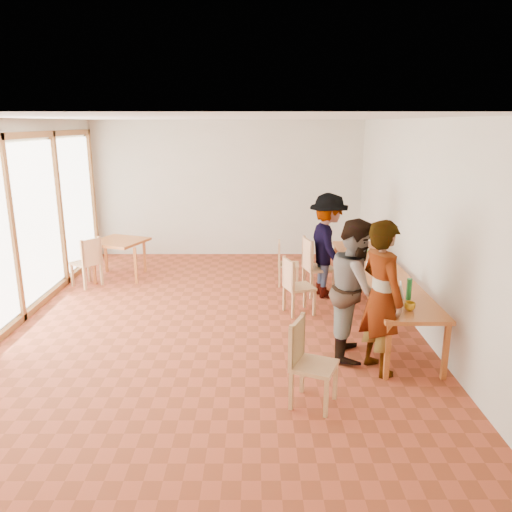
% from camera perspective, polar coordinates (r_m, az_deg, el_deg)
% --- Properties ---
extents(ground, '(8.00, 8.00, 0.00)m').
position_cam_1_polar(ground, '(7.75, -4.71, -7.33)').
color(ground, '#9B3F25').
rests_on(ground, ground).
extents(wall_back, '(6.00, 0.10, 3.00)m').
position_cam_1_polar(wall_back, '(11.25, -3.30, 7.64)').
color(wall_back, beige).
rests_on(wall_back, ground).
extents(wall_front, '(6.00, 0.10, 3.00)m').
position_cam_1_polar(wall_front, '(3.51, -10.34, -9.41)').
color(wall_front, beige).
rests_on(wall_front, ground).
extents(wall_right, '(0.10, 8.00, 3.00)m').
position_cam_1_polar(wall_right, '(7.67, 18.03, 3.46)').
color(wall_right, beige).
rests_on(wall_right, ground).
extents(window_wall, '(0.10, 8.00, 3.00)m').
position_cam_1_polar(window_wall, '(8.11, -26.32, 3.24)').
color(window_wall, white).
rests_on(window_wall, ground).
extents(ceiling, '(6.00, 8.00, 0.04)m').
position_cam_1_polar(ceiling, '(7.17, -5.25, 15.61)').
color(ceiling, white).
rests_on(ceiling, wall_back).
extents(communal_table, '(0.80, 4.00, 0.75)m').
position_cam_1_polar(communal_table, '(7.83, 13.82, -2.03)').
color(communal_table, '#AA5925').
rests_on(communal_table, ground).
extents(side_table, '(0.90, 0.90, 0.75)m').
position_cam_1_polar(side_table, '(9.96, -15.39, 1.30)').
color(side_table, '#AA5925').
rests_on(side_table, ground).
extents(chair_near, '(0.58, 0.58, 0.50)m').
position_cam_1_polar(chair_near, '(5.39, 5.66, -10.99)').
color(chair_near, tan).
rests_on(chair_near, ground).
extents(chair_mid, '(0.53, 0.53, 0.48)m').
position_cam_1_polar(chair_mid, '(7.82, 4.35, -2.79)').
color(chair_mid, tan).
rests_on(chair_mid, ground).
extents(chair_far, '(0.40, 0.40, 0.44)m').
position_cam_1_polar(chair_far, '(9.24, 3.18, -0.29)').
color(chair_far, tan).
rests_on(chair_far, ground).
extents(chair_empty, '(0.57, 0.57, 0.54)m').
position_cam_1_polar(chair_empty, '(8.69, 6.55, -0.53)').
color(chair_empty, tan).
rests_on(chair_empty, ground).
extents(chair_spare, '(0.60, 0.60, 0.49)m').
position_cam_1_polar(chair_spare, '(9.59, -18.58, -0.11)').
color(chair_spare, tan).
rests_on(chair_spare, ground).
extents(person_near, '(0.67, 0.80, 1.88)m').
position_cam_1_polar(person_near, '(6.09, 14.15, -4.62)').
color(person_near, gray).
rests_on(person_near, ground).
extents(person_mid, '(0.82, 0.98, 1.80)m').
position_cam_1_polar(person_mid, '(6.46, 11.35, -3.68)').
color(person_mid, gray).
rests_on(person_mid, ground).
extents(person_far, '(0.85, 1.26, 1.80)m').
position_cam_1_polar(person_far, '(8.61, 8.20, 1.16)').
color(person_far, gray).
rests_on(person_far, ground).
extents(laptop_near, '(0.24, 0.26, 0.18)m').
position_cam_1_polar(laptop_near, '(6.76, 15.94, -4.02)').
color(laptop_near, '#4AD938').
rests_on(laptop_near, communal_table).
extents(laptop_mid, '(0.21, 0.24, 0.20)m').
position_cam_1_polar(laptop_mid, '(7.24, 14.83, -2.63)').
color(laptop_mid, '#4AD938').
rests_on(laptop_mid, communal_table).
extents(laptop_far, '(0.19, 0.22, 0.18)m').
position_cam_1_polar(laptop_far, '(9.02, 12.28, 0.94)').
color(laptop_far, '#4AD938').
rests_on(laptop_far, communal_table).
extents(yellow_mug, '(0.16, 0.16, 0.10)m').
position_cam_1_polar(yellow_mug, '(6.30, 17.17, -5.52)').
color(yellow_mug, orange).
rests_on(yellow_mug, communal_table).
extents(green_bottle, '(0.07, 0.07, 0.28)m').
position_cam_1_polar(green_bottle, '(6.64, 17.09, -3.64)').
color(green_bottle, '#207F35').
rests_on(green_bottle, communal_table).
extents(clear_glass, '(0.07, 0.07, 0.09)m').
position_cam_1_polar(clear_glass, '(6.59, 15.12, -4.50)').
color(clear_glass, silver).
rests_on(clear_glass, communal_table).
extents(condiment_cup, '(0.08, 0.08, 0.06)m').
position_cam_1_polar(condiment_cup, '(8.06, 12.74, -0.90)').
color(condiment_cup, white).
rests_on(condiment_cup, communal_table).
extents(pink_phone, '(0.05, 0.10, 0.01)m').
position_cam_1_polar(pink_phone, '(6.81, 13.41, -4.08)').
color(pink_phone, '#F148A5').
rests_on(pink_phone, communal_table).
extents(black_pouch, '(0.16, 0.26, 0.09)m').
position_cam_1_polar(black_pouch, '(6.17, 14.61, -5.82)').
color(black_pouch, black).
rests_on(black_pouch, communal_table).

